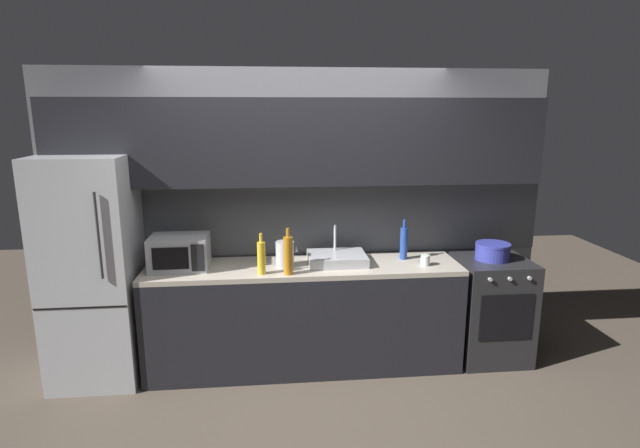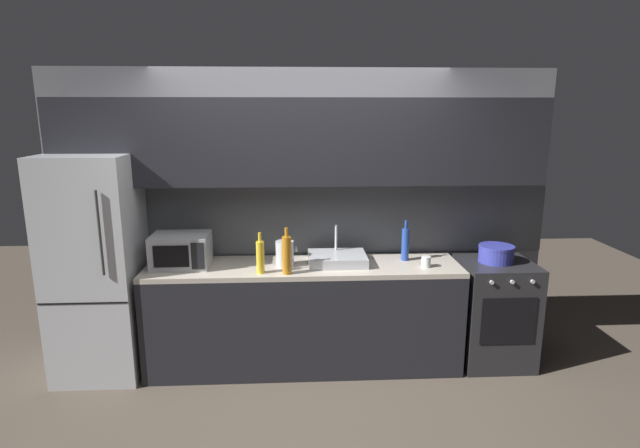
{
  "view_description": "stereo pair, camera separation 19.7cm",
  "coord_description": "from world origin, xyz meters",
  "px_view_note": "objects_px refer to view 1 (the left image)",
  "views": [
    {
      "loc": [
        -0.27,
        -3.09,
        2.17
      ],
      "look_at": [
        0.14,
        0.9,
        1.25
      ],
      "focal_mm": 28.35,
      "sensor_mm": 36.0,
      "label": 1
    },
    {
      "loc": [
        -0.08,
        -3.1,
        2.17
      ],
      "look_at": [
        0.14,
        0.9,
        1.25
      ],
      "focal_mm": 28.35,
      "sensor_mm": 36.0,
      "label": 2
    }
  ],
  "objects_px": {
    "microwave": "(180,252)",
    "kettle": "(285,254)",
    "wine_bottle_blue": "(404,243)",
    "wine_bottle_amber": "(288,255)",
    "refrigerator": "(93,270)",
    "mug_clear": "(425,260)",
    "wine_bottle_yellow": "(261,257)",
    "oven_range": "(490,308)",
    "cooking_pot": "(493,251)"
  },
  "relations": [
    {
      "from": "refrigerator",
      "to": "mug_clear",
      "type": "height_order",
      "value": "refrigerator"
    },
    {
      "from": "kettle",
      "to": "wine_bottle_yellow",
      "type": "relative_size",
      "value": 0.71
    },
    {
      "from": "wine_bottle_yellow",
      "to": "wine_bottle_blue",
      "type": "xyz_separation_m",
      "value": [
        1.21,
        0.28,
        0.01
      ]
    },
    {
      "from": "cooking_pot",
      "to": "wine_bottle_yellow",
      "type": "bearing_deg",
      "value": -174.46
    },
    {
      "from": "wine_bottle_yellow",
      "to": "wine_bottle_blue",
      "type": "relative_size",
      "value": 0.94
    },
    {
      "from": "kettle",
      "to": "wine_bottle_yellow",
      "type": "height_order",
      "value": "wine_bottle_yellow"
    },
    {
      "from": "oven_range",
      "to": "wine_bottle_amber",
      "type": "height_order",
      "value": "wine_bottle_amber"
    },
    {
      "from": "wine_bottle_yellow",
      "to": "cooking_pot",
      "type": "height_order",
      "value": "wine_bottle_yellow"
    },
    {
      "from": "oven_range",
      "to": "mug_clear",
      "type": "xyz_separation_m",
      "value": [
        -0.64,
        -0.1,
        0.49
      ]
    },
    {
      "from": "microwave",
      "to": "wine_bottle_amber",
      "type": "relative_size",
      "value": 1.24
    },
    {
      "from": "microwave",
      "to": "wine_bottle_amber",
      "type": "xyz_separation_m",
      "value": [
        0.86,
        -0.24,
        0.02
      ]
    },
    {
      "from": "wine_bottle_blue",
      "to": "wine_bottle_amber",
      "type": "bearing_deg",
      "value": -162.72
    },
    {
      "from": "mug_clear",
      "to": "wine_bottle_yellow",
      "type": "bearing_deg",
      "value": -176.39
    },
    {
      "from": "mug_clear",
      "to": "cooking_pot",
      "type": "height_order",
      "value": "cooking_pot"
    },
    {
      "from": "microwave",
      "to": "cooking_pot",
      "type": "xyz_separation_m",
      "value": [
        2.62,
        -0.02,
        -0.06
      ]
    },
    {
      "from": "oven_range",
      "to": "wine_bottle_blue",
      "type": "distance_m",
      "value": 0.98
    },
    {
      "from": "microwave",
      "to": "cooking_pot",
      "type": "height_order",
      "value": "microwave"
    },
    {
      "from": "microwave",
      "to": "kettle",
      "type": "height_order",
      "value": "microwave"
    },
    {
      "from": "wine_bottle_amber",
      "to": "refrigerator",
      "type": "bearing_deg",
      "value": 171.91
    },
    {
      "from": "oven_range",
      "to": "wine_bottle_yellow",
      "type": "distance_m",
      "value": 2.08
    },
    {
      "from": "refrigerator",
      "to": "wine_bottle_yellow",
      "type": "height_order",
      "value": "refrigerator"
    },
    {
      "from": "wine_bottle_yellow",
      "to": "microwave",
      "type": "bearing_deg",
      "value": 162.34
    },
    {
      "from": "oven_range",
      "to": "microwave",
      "type": "distance_m",
      "value": 2.7
    },
    {
      "from": "wine_bottle_amber",
      "to": "wine_bottle_yellow",
      "type": "relative_size",
      "value": 1.13
    },
    {
      "from": "kettle",
      "to": "wine_bottle_amber",
      "type": "bearing_deg",
      "value": -84.85
    },
    {
      "from": "refrigerator",
      "to": "kettle",
      "type": "distance_m",
      "value": 1.53
    },
    {
      "from": "oven_range",
      "to": "wine_bottle_amber",
      "type": "distance_m",
      "value": 1.89
    },
    {
      "from": "wine_bottle_amber",
      "to": "mug_clear",
      "type": "distance_m",
      "value": 1.14
    },
    {
      "from": "wine_bottle_blue",
      "to": "cooking_pot",
      "type": "bearing_deg",
      "value": -6.93
    },
    {
      "from": "kettle",
      "to": "refrigerator",
      "type": "bearing_deg",
      "value": 179.61
    },
    {
      "from": "kettle",
      "to": "mug_clear",
      "type": "xyz_separation_m",
      "value": [
        1.15,
        -0.1,
        -0.06
      ]
    },
    {
      "from": "microwave",
      "to": "wine_bottle_blue",
      "type": "distance_m",
      "value": 1.87
    },
    {
      "from": "refrigerator",
      "to": "microwave",
      "type": "distance_m",
      "value": 0.69
    },
    {
      "from": "wine_bottle_amber",
      "to": "mug_clear",
      "type": "relative_size",
      "value": 4.24
    },
    {
      "from": "wine_bottle_yellow",
      "to": "mug_clear",
      "type": "distance_m",
      "value": 1.35
    },
    {
      "from": "microwave",
      "to": "mug_clear",
      "type": "distance_m",
      "value": 2.0
    },
    {
      "from": "refrigerator",
      "to": "wine_bottle_amber",
      "type": "bearing_deg",
      "value": -8.09
    },
    {
      "from": "mug_clear",
      "to": "refrigerator",
      "type": "bearing_deg",
      "value": 177.73
    },
    {
      "from": "wine_bottle_amber",
      "to": "wine_bottle_yellow",
      "type": "xyz_separation_m",
      "value": [
        -0.21,
        0.03,
        -0.02
      ]
    },
    {
      "from": "cooking_pot",
      "to": "wine_bottle_amber",
      "type": "bearing_deg",
      "value": -172.88
    },
    {
      "from": "mug_clear",
      "to": "cooking_pot",
      "type": "relative_size",
      "value": 0.3
    },
    {
      "from": "refrigerator",
      "to": "kettle",
      "type": "height_order",
      "value": "refrigerator"
    },
    {
      "from": "microwave",
      "to": "wine_bottle_amber",
      "type": "distance_m",
      "value": 0.9
    },
    {
      "from": "oven_range",
      "to": "cooking_pot",
      "type": "distance_m",
      "value": 0.52
    },
    {
      "from": "wine_bottle_yellow",
      "to": "oven_range",
      "type": "bearing_deg",
      "value": 5.46
    },
    {
      "from": "refrigerator",
      "to": "microwave",
      "type": "relative_size",
      "value": 3.96
    },
    {
      "from": "wine_bottle_amber",
      "to": "wine_bottle_yellow",
      "type": "height_order",
      "value": "wine_bottle_amber"
    },
    {
      "from": "cooking_pot",
      "to": "oven_range",
      "type": "bearing_deg",
      "value": -4.72
    },
    {
      "from": "refrigerator",
      "to": "wine_bottle_blue",
      "type": "xyz_separation_m",
      "value": [
        2.55,
        0.09,
        0.13
      ]
    },
    {
      "from": "kettle",
      "to": "mug_clear",
      "type": "distance_m",
      "value": 1.16
    }
  ]
}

